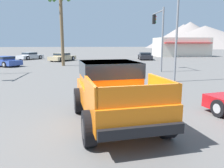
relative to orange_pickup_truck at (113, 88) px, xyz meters
name	(u,v)px	position (x,y,z in m)	size (l,w,h in m)	color
ground_plane	(120,121)	(0.21, -0.13, -1.10)	(320.00, 320.00, 0.00)	#5B5956
orange_pickup_truck	(113,88)	(0.00, 0.00, 0.00)	(2.86, 4.97, 1.93)	orange
parked_car_silver	(30,56)	(-10.04, 29.72, -0.51)	(3.87, 4.36, 1.15)	#B7BABF
parked_car_dark	(145,56)	(8.35, 27.31, -0.52)	(2.40, 4.57, 1.12)	#232328
parked_car_tan	(62,57)	(-4.50, 25.92, -0.49)	(3.87, 4.85, 1.18)	tan
parked_car_blue	(4,61)	(-10.23, 18.81, -0.51)	(4.49, 3.88, 1.13)	#334C9E
traffic_light_main	(159,29)	(5.85, 13.31, 2.82)	(0.38, 3.18, 5.66)	slate
street_lamp_post	(178,2)	(4.99, 6.98, 4.04)	(0.90, 0.24, 8.69)	slate
palm_tree_tall	(61,9)	(-3.68, 18.72, 5.20)	(2.86, 2.78, 8.47)	brown
storefront_building	(181,47)	(18.10, 35.95, 0.74)	(10.15, 6.53, 3.66)	beige
distant_mountain_range	(194,36)	(64.58, 123.81, 6.01)	(67.73, 77.14, 15.92)	gray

